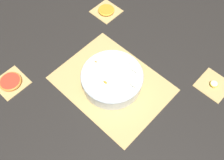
# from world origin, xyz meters

# --- Properties ---
(ground_plane) EXTENTS (6.00, 6.00, 0.00)m
(ground_plane) POSITION_xyz_m (0.00, 0.00, 0.00)
(ground_plane) COLOR black
(bamboo_mat_center) EXTENTS (0.45, 0.35, 0.01)m
(bamboo_mat_center) POSITION_xyz_m (0.00, 0.00, 0.00)
(bamboo_mat_center) COLOR tan
(bamboo_mat_center) RESTS_ON ground_plane
(coaster_mat_near_left) EXTENTS (0.12, 0.12, 0.01)m
(coaster_mat_near_left) POSITION_xyz_m (-0.31, -0.29, 0.00)
(coaster_mat_near_left) COLOR tan
(coaster_mat_near_left) RESTS_ON ground_plane
(coaster_mat_near_right) EXTENTS (0.12, 0.12, 0.01)m
(coaster_mat_near_right) POSITION_xyz_m (0.31, -0.29, 0.00)
(coaster_mat_near_right) COLOR tan
(coaster_mat_near_right) RESTS_ON ground_plane
(coaster_mat_far_right) EXTENTS (0.12, 0.12, 0.01)m
(coaster_mat_far_right) POSITION_xyz_m (0.31, 0.29, 0.00)
(coaster_mat_far_right) COLOR tan
(coaster_mat_far_right) RESTS_ON ground_plane
(fruit_salad_bowl) EXTENTS (0.25, 0.25, 0.08)m
(fruit_salad_bowl) POSITION_xyz_m (0.00, -0.00, 0.04)
(fruit_salad_bowl) COLOR silver
(fruit_salad_bowl) RESTS_ON bamboo_mat_center
(orange_slice_whole) EXTENTS (0.08, 0.08, 0.01)m
(orange_slice_whole) POSITION_xyz_m (0.31, -0.29, 0.01)
(orange_slice_whole) COLOR orange
(orange_slice_whole) RESTS_ON coaster_mat_near_right
(banana_coin_single) EXTENTS (0.03, 0.03, 0.01)m
(banana_coin_single) POSITION_xyz_m (-0.31, -0.29, 0.01)
(banana_coin_single) COLOR #F4EABC
(banana_coin_single) RESTS_ON coaster_mat_near_left
(grapefruit_slice) EXTENTS (0.09, 0.09, 0.01)m
(grapefruit_slice) POSITION_xyz_m (0.31, 0.29, 0.01)
(grapefruit_slice) COLOR red
(grapefruit_slice) RESTS_ON coaster_mat_far_right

